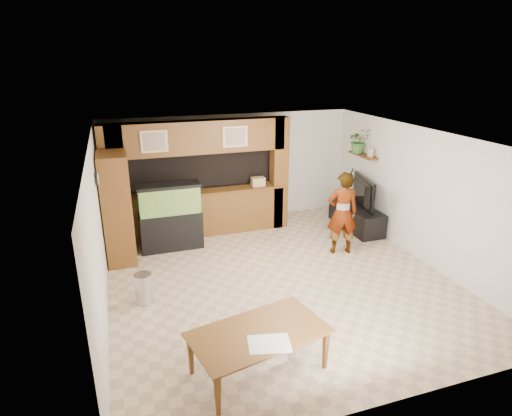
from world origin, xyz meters
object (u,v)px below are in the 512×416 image
object	(u,v)px
television	(358,192)
dining_table	(260,353)
pantry_cabinet	(117,209)
person	(342,213)
aquarium	(171,217)

from	to	relation	value
television	dining_table	xyz separation A→B (m)	(-3.78, -3.97, -0.59)
pantry_cabinet	television	world-z (taller)	pantry_cabinet
television	person	world-z (taller)	person
aquarium	dining_table	distance (m)	4.27
television	person	distance (m)	1.48
pantry_cabinet	television	bearing A→B (deg)	-0.10
aquarium	dining_table	world-z (taller)	aquarium
aquarium	dining_table	xyz separation A→B (m)	(0.53, -4.22, -0.39)
dining_table	television	bearing A→B (deg)	34.30
television	dining_table	distance (m)	5.52
television	person	bearing A→B (deg)	147.64
television	dining_table	size ratio (longest dim) A/B	0.71
pantry_cabinet	dining_table	bearing A→B (deg)	-68.52
pantry_cabinet	aquarium	world-z (taller)	pantry_cabinet
dining_table	pantry_cabinet	bearing A→B (deg)	99.41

